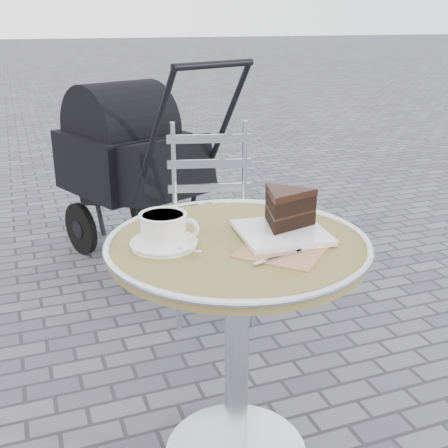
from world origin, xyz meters
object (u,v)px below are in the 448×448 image
object	(u,v)px
cake_plate_set	(285,214)
bistro_chair	(211,196)
cappuccino_set	(164,232)
baby_stroller	(136,171)
cafe_table	(237,296)

from	to	relation	value
cake_plate_set	bistro_chair	world-z (taller)	bistro_chair
bistro_chair	cappuccino_set	bearing A→B (deg)	-100.78
cappuccino_set	cake_plate_set	xyz separation A→B (m)	(0.34, -0.02, 0.02)
cake_plate_set	baby_stroller	world-z (taller)	baby_stroller
cafe_table	cake_plate_set	world-z (taller)	cake_plate_set
cafe_table	cappuccino_set	distance (m)	0.28
cake_plate_set	bistro_chair	xyz separation A→B (m)	(0.13, 1.00, -0.26)
cafe_table	baby_stroller	xyz separation A→B (m)	(0.07, 1.68, -0.06)
cafe_table	baby_stroller	distance (m)	1.69
cappuccino_set	baby_stroller	size ratio (longest dim) A/B	0.17
cafe_table	bistro_chair	distance (m)	1.05
cake_plate_set	baby_stroller	distance (m)	1.70
cake_plate_set	baby_stroller	size ratio (longest dim) A/B	0.32
cake_plate_set	bistro_chair	bearing A→B (deg)	88.31
cappuccino_set	bistro_chair	distance (m)	1.11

